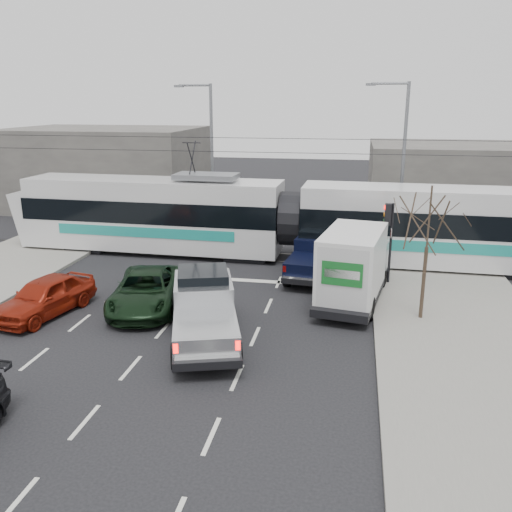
% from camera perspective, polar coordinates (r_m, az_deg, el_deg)
% --- Properties ---
extents(ground, '(120.00, 120.00, 0.00)m').
position_cam_1_polar(ground, '(19.72, -5.01, -8.06)').
color(ground, black).
rests_on(ground, ground).
extents(sidewalk_right, '(6.00, 60.00, 0.15)m').
position_cam_1_polar(sidewalk_right, '(19.51, 21.79, -9.27)').
color(sidewalk_right, gray).
rests_on(sidewalk_right, ground).
extents(rails, '(60.00, 1.60, 0.03)m').
position_cam_1_polar(rails, '(28.90, 0.18, -0.04)').
color(rails, '#33302D').
rests_on(rails, ground).
extents(building_left, '(14.00, 10.00, 6.00)m').
position_cam_1_polar(building_left, '(43.92, -15.41, 8.96)').
color(building_left, slate).
rests_on(building_left, ground).
extents(building_right, '(12.00, 10.00, 5.00)m').
position_cam_1_polar(building_right, '(42.29, 20.11, 7.62)').
color(building_right, slate).
rests_on(building_right, ground).
extents(bare_tree, '(2.40, 2.40, 5.00)m').
position_cam_1_polar(bare_tree, '(20.45, 17.73, 3.32)').
color(bare_tree, '#47382B').
rests_on(bare_tree, ground).
extents(traffic_signal, '(0.44, 0.44, 3.60)m').
position_cam_1_polar(traffic_signal, '(24.45, 13.81, 3.10)').
color(traffic_signal, black).
rests_on(traffic_signal, ground).
extents(street_lamp_near, '(2.38, 0.25, 9.00)m').
position_cam_1_polar(street_lamp_near, '(31.55, 14.94, 10.25)').
color(street_lamp_near, slate).
rests_on(street_lamp_near, ground).
extents(street_lamp_far, '(2.38, 0.25, 9.00)m').
position_cam_1_polar(street_lamp_far, '(34.66, -4.97, 11.20)').
color(street_lamp_far, slate).
rests_on(street_lamp_far, ground).
extents(catenary, '(60.00, 0.20, 7.00)m').
position_cam_1_polar(catenary, '(28.07, 0.19, 7.57)').
color(catenary, black).
rests_on(catenary, ground).
extents(tram, '(29.09, 3.66, 5.93)m').
position_cam_1_polar(tram, '(27.97, 3.66, 3.81)').
color(tram, silver).
rests_on(tram, ground).
extents(silver_pickup, '(3.75, 6.39, 2.20)m').
position_cam_1_polar(silver_pickup, '(19.06, -5.48, -5.38)').
color(silver_pickup, black).
rests_on(silver_pickup, ground).
extents(box_truck, '(3.14, 6.50, 3.12)m').
position_cam_1_polar(box_truck, '(22.40, 10.31, -1.05)').
color(box_truck, black).
rests_on(box_truck, ground).
extents(navy_pickup, '(2.39, 5.14, 2.09)m').
position_cam_1_polar(navy_pickup, '(25.68, 6.16, 0.16)').
color(navy_pickup, black).
rests_on(navy_pickup, ground).
extents(green_car, '(3.44, 5.69, 1.48)m').
position_cam_1_polar(green_car, '(22.11, -11.51, -3.55)').
color(green_car, black).
rests_on(green_car, ground).
extents(red_car, '(2.70, 4.70, 1.50)m').
position_cam_1_polar(red_car, '(22.50, -21.34, -3.97)').
color(red_car, maroon).
rests_on(red_car, ground).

